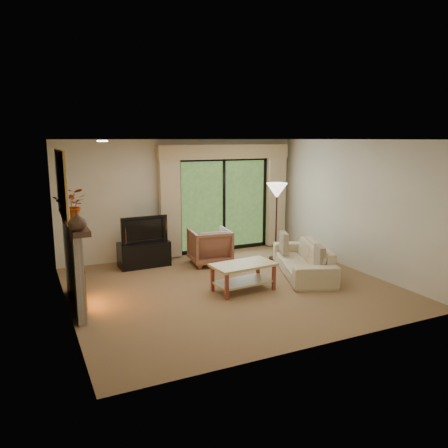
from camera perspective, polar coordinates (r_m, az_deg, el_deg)
name	(u,v)px	position (r m, az deg, el deg)	size (l,w,h in m)	color
floor	(231,287)	(7.90, 0.93, -8.24)	(5.50, 5.50, 0.00)	olive
ceiling	(232,139)	(7.45, 1.00, 10.98)	(5.50, 5.50, 0.00)	silver
wall_back	(182,198)	(9.85, -5.46, 3.38)	(5.00, 5.00, 0.00)	beige
wall_front	(321,248)	(5.48, 12.55, -3.06)	(5.00, 5.00, 0.00)	beige
wall_left	(64,230)	(6.84, -20.20, -0.68)	(5.00, 5.00, 0.00)	beige
wall_right	(355,206)	(9.11, 16.72, 2.32)	(5.00, 5.00, 0.00)	beige
fireplace	(73,265)	(7.19, -19.06, -5.11)	(0.24, 1.70, 1.37)	gray
mirror	(62,184)	(6.95, -20.42, 4.90)	(0.07, 1.45, 1.02)	#B7893E
sliding_door	(224,204)	(10.21, -0.05, 2.57)	(2.26, 0.10, 2.16)	black
curtain_left	(170,205)	(9.60, -7.09, 2.54)	(0.45, 0.18, 2.35)	tan
curtain_right	(276,198)	(10.74, 6.75, 3.45)	(0.45, 0.18, 2.35)	tan
cornice	(225,152)	(10.02, 0.17, 9.41)	(3.20, 0.24, 0.32)	tan
media_console	(144,254)	(9.23, -10.40, -3.88)	(1.03, 0.47, 0.52)	black
tv	(143,229)	(9.11, -10.52, -0.62)	(0.96, 0.13, 0.55)	black
armchair	(210,246)	(9.23, -1.87, -2.93)	(0.81, 0.83, 0.76)	brown
sofa	(303,259)	(8.67, 10.30, -4.57)	(2.05, 0.80, 0.60)	tan
pillow_near	(320,256)	(8.12, 12.37, -4.16)	(0.10, 0.40, 0.40)	brown
pillow_far	(284,242)	(9.05, 7.83, -2.40)	(0.11, 0.42, 0.42)	brown
coffee_table	(243,277)	(7.66, 2.53, -6.94)	(1.09, 0.60, 0.49)	tan
floor_lamp	(276,222)	(9.56, 6.83, 0.32)	(0.45, 0.45, 1.68)	beige
vase	(77,221)	(6.33, -18.64, 0.38)	(0.25, 0.25, 0.27)	#3C281C
branches	(71,205)	(6.92, -19.33, 2.34)	(0.48, 0.42, 0.53)	#A4390A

